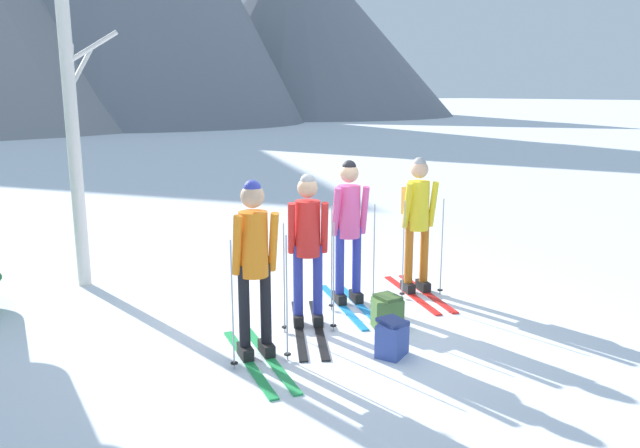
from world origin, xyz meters
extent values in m
plane|color=white|center=(0.00, 0.00, 0.00)|extent=(400.00, 400.00, 0.00)
cube|color=green|center=(-1.01, -0.76, 0.01)|extent=(0.36, 1.64, 0.02)
cube|color=green|center=(-1.23, -0.73, 0.01)|extent=(0.36, 1.64, 0.02)
cube|color=black|center=(-0.99, -0.66, 0.08)|extent=(0.15, 0.27, 0.12)
cylinder|color=black|center=(-0.99, -0.66, 0.54)|extent=(0.11, 0.11, 0.85)
cube|color=black|center=(-1.21, -0.63, 0.08)|extent=(0.15, 0.27, 0.12)
cylinder|color=black|center=(-1.21, -0.63, 0.54)|extent=(0.11, 0.11, 0.85)
cylinder|color=orange|center=(-1.10, -0.65, 1.17)|extent=(0.28, 0.28, 0.64)
sphere|color=tan|center=(-1.10, -0.65, 1.64)|extent=(0.23, 0.23, 0.23)
sphere|color=#2D389E|center=(-1.10, -0.65, 1.70)|extent=(0.17, 0.17, 0.17)
cylinder|color=orange|center=(-0.94, -0.74, 1.19)|extent=(0.11, 0.21, 0.60)
cylinder|color=orange|center=(-1.29, -0.68, 1.19)|extent=(0.11, 0.21, 0.60)
cylinder|color=#A5A5AD|center=(-0.87, -0.87, 0.64)|extent=(0.02, 0.02, 1.27)
cylinder|color=black|center=(-0.87, -0.87, 0.06)|extent=(0.07, 0.07, 0.01)
cylinder|color=#A5A5AD|center=(-1.40, -0.78, 0.64)|extent=(0.02, 0.02, 1.27)
cylinder|color=black|center=(-1.40, -0.78, 0.06)|extent=(0.07, 0.07, 0.01)
cube|color=black|center=(-0.17, -0.32, 0.01)|extent=(0.88, 1.62, 0.02)
cube|color=black|center=(-0.36, -0.22, 0.01)|extent=(0.88, 1.62, 0.02)
cube|color=black|center=(-0.12, -0.23, 0.08)|extent=(0.21, 0.28, 0.12)
cylinder|color=#2D389E|center=(-0.12, -0.23, 0.53)|extent=(0.11, 0.11, 0.82)
cube|color=black|center=(-0.32, -0.13, 0.08)|extent=(0.21, 0.28, 0.12)
cylinder|color=#2D389E|center=(-0.32, -0.13, 0.53)|extent=(0.11, 0.11, 0.82)
cylinder|color=red|center=(-0.22, -0.18, 1.13)|extent=(0.28, 0.28, 0.62)
sphere|color=tan|center=(-0.22, -0.18, 1.58)|extent=(0.22, 0.22, 0.22)
sphere|color=gray|center=(-0.22, -0.18, 1.65)|extent=(0.17, 0.17, 0.17)
cylinder|color=red|center=(-0.09, -0.31, 1.15)|extent=(0.16, 0.21, 0.59)
cylinder|color=red|center=(-0.41, -0.15, 1.15)|extent=(0.16, 0.21, 0.59)
cylinder|color=#A5A5AD|center=(-0.06, -0.46, 0.62)|extent=(0.02, 0.02, 1.23)
cylinder|color=black|center=(-0.06, -0.46, 0.06)|extent=(0.07, 0.07, 0.01)
cylinder|color=#A5A5AD|center=(-0.54, -0.22, 0.62)|extent=(0.02, 0.02, 1.23)
cylinder|color=black|center=(-0.54, -0.22, 0.06)|extent=(0.07, 0.07, 0.01)
cube|color=#4C7238|center=(-0.15, -0.03, 1.16)|extent=(0.30, 0.26, 0.36)
cube|color=#1E84D1|center=(0.67, 0.09, 0.01)|extent=(0.54, 1.65, 0.02)
cube|color=#1E84D1|center=(0.46, 0.14, 0.01)|extent=(0.54, 1.65, 0.02)
cube|color=black|center=(0.70, 0.18, 0.08)|extent=(0.18, 0.28, 0.12)
cylinder|color=#2D389E|center=(0.70, 0.18, 0.55)|extent=(0.11, 0.11, 0.85)
cube|color=black|center=(0.48, 0.24, 0.08)|extent=(0.18, 0.28, 0.12)
cylinder|color=#2D389E|center=(0.48, 0.24, 0.55)|extent=(0.11, 0.11, 0.85)
cylinder|color=#E55193|center=(0.59, 0.21, 1.18)|extent=(0.28, 0.28, 0.64)
sphere|color=tan|center=(0.59, 0.21, 1.65)|extent=(0.23, 0.23, 0.23)
sphere|color=black|center=(0.59, 0.21, 1.72)|extent=(0.17, 0.17, 0.17)
cylinder|color=#E55193|center=(0.75, 0.11, 1.19)|extent=(0.13, 0.22, 0.61)
cylinder|color=#E55193|center=(0.40, 0.20, 1.19)|extent=(0.13, 0.22, 0.61)
cylinder|color=#A5A5AD|center=(0.80, -0.03, 0.64)|extent=(0.02, 0.02, 1.28)
cylinder|color=black|center=(0.80, -0.03, 0.06)|extent=(0.07, 0.07, 0.01)
cylinder|color=#A5A5AD|center=(0.28, 0.11, 0.64)|extent=(0.02, 0.02, 1.28)
cylinder|color=black|center=(0.28, 0.11, 0.06)|extent=(0.07, 0.07, 0.01)
cube|color=red|center=(1.68, -0.01, 0.01)|extent=(0.52, 1.58, 0.02)
cube|color=red|center=(1.47, 0.04, 0.01)|extent=(0.52, 1.58, 0.02)
cube|color=black|center=(1.71, 0.08, 0.08)|extent=(0.18, 0.28, 0.12)
cylinder|color=#B76019|center=(1.71, 0.08, 0.54)|extent=(0.11, 0.11, 0.85)
cube|color=black|center=(1.50, 0.14, 0.08)|extent=(0.18, 0.28, 0.12)
cylinder|color=#B76019|center=(1.50, 0.14, 0.54)|extent=(0.11, 0.11, 0.85)
cylinder|color=yellow|center=(1.61, 0.11, 1.17)|extent=(0.28, 0.28, 0.64)
sphere|color=tan|center=(1.61, 0.11, 1.64)|extent=(0.23, 0.23, 0.23)
sphere|color=gray|center=(1.61, 0.11, 1.71)|extent=(0.17, 0.17, 0.17)
cylinder|color=yellow|center=(1.76, 0.01, 1.19)|extent=(0.13, 0.22, 0.61)
cylinder|color=yellow|center=(1.42, 0.10, 1.19)|extent=(0.13, 0.22, 0.61)
cylinder|color=#A5A5AD|center=(1.82, -0.13, 0.64)|extent=(0.02, 0.02, 1.27)
cylinder|color=black|center=(1.82, -0.13, 0.06)|extent=(0.07, 0.07, 0.01)
cylinder|color=#A5A5AD|center=(1.30, 0.01, 0.64)|extent=(0.02, 0.02, 1.27)
cylinder|color=black|center=(1.30, 0.01, 0.06)|extent=(0.07, 0.07, 0.01)
cube|color=#99661E|center=(1.65, 0.28, 1.20)|extent=(0.29, 0.22, 0.36)
cylinder|color=silver|center=(-2.06, 2.74, 2.54)|extent=(0.17, 0.17, 5.09)
cylinder|color=silver|center=(-1.75, 2.69, 3.17)|extent=(0.66, 0.18, 0.45)
cylinder|color=silver|center=(-1.96, 3.01, 3.04)|extent=(0.21, 0.59, 0.43)
cylinder|color=silver|center=(-1.84, 2.99, 2.93)|extent=(0.44, 0.58, 0.54)
cube|color=#4C7238|center=(0.50, -0.70, 0.17)|extent=(0.38, 0.33, 0.34)
cube|color=#39562A|center=(0.50, -0.70, 0.36)|extent=(0.22, 0.28, 0.04)
cube|color=#384C99|center=(0.08, -1.32, 0.17)|extent=(0.40, 0.36, 0.34)
cube|color=navy|center=(0.08, -1.32, 0.36)|extent=(0.22, 0.28, 0.04)
cone|color=slate|center=(32.37, 58.24, 10.25)|extent=(36.68, 36.68, 20.49)
camera|label=1|loc=(-3.60, -5.90, 2.60)|focal=34.76mm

